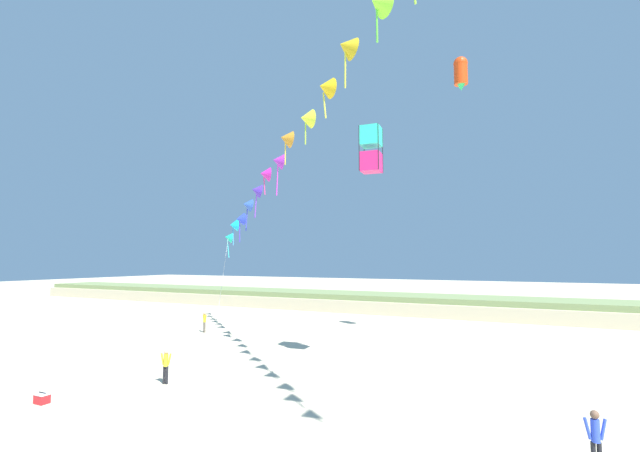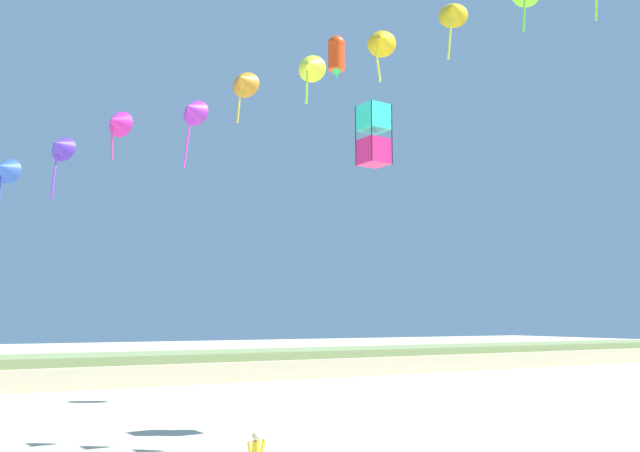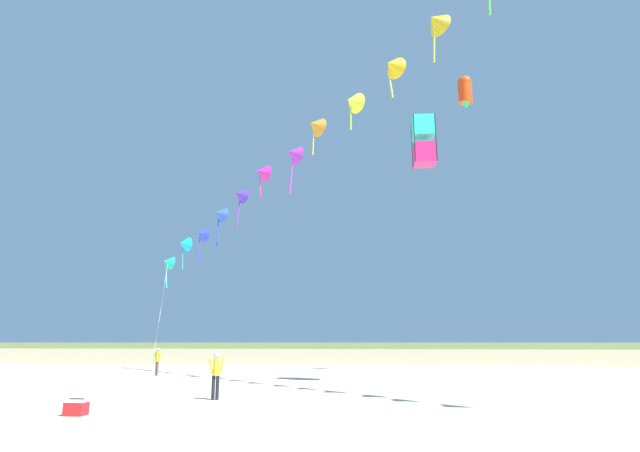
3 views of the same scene
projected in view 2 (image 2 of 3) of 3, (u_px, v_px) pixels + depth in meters
name	position (u px, v px, depth m)	size (l,w,h in m)	color
dune_ridge	(120.00, 368.00, 47.85)	(120.00, 8.24, 2.00)	beige
kite_banner_string	(312.00, 60.00, 26.06)	(33.30, 28.31, 21.19)	#1CD9AD
large_kite_low_lead	(374.00, 135.00, 28.52)	(1.22, 1.22, 2.58)	#E72471
large_kite_mid_trail	(336.00, 55.00, 39.43)	(1.05, 1.06, 2.55)	#E83F11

